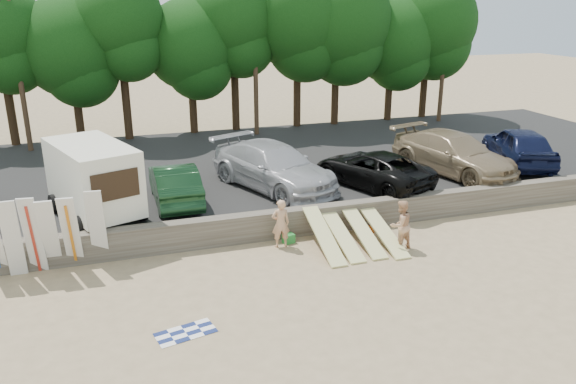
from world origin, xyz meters
The scene contains 25 objects.
ground centered at (0.00, 0.00, 0.00)m, with size 120.00×120.00×0.00m, color tan.
seawall centered at (0.00, 3.00, 0.50)m, with size 44.00×0.50×1.00m, color #6B6356.
parking_lot centered at (0.00, 10.50, 0.35)m, with size 44.00×14.50×0.70m, color #282828.
treeline centered at (2.02, 17.46, 6.54)m, with size 33.06×6.49×9.46m.
utility_poles centered at (2.00, 16.00, 5.43)m, with size 25.80×0.26×9.00m.
box_trailer centered at (-6.75, 5.19, 2.18)m, with size 3.40×4.61×2.65m.
car_1 centered at (-3.91, 5.86, 1.45)m, with size 1.59×4.55×1.50m, color #123319.
car_2 centered at (0.15, 6.36, 1.60)m, with size 2.53×6.23×1.81m, color #ACABB1.
car_3 centered at (4.15, 5.40, 1.43)m, with size 2.42×5.25×1.46m, color black.
car_4 centered at (8.34, 5.91, 1.59)m, with size 2.49×6.12×1.78m, color #8D785A.
car_5 centered at (11.97, 6.14, 1.60)m, with size 2.13×5.30×1.80m, color black.
surfboard_upright_1 centered at (-9.12, 2.46, 1.28)m, with size 0.50×0.06×2.60m, color silver.
surfboard_upright_2 centered at (-8.58, 2.56, 1.28)m, with size 0.50×0.06×2.60m, color silver.
surfboard_upright_3 centered at (-8.12, 2.51, 1.25)m, with size 0.50×0.06×2.60m, color silver.
surfboard_upright_4 centered at (-7.49, 2.51, 1.26)m, with size 0.50×0.06×2.60m, color silver.
surfboard_upright_5 centered at (-6.71, 2.64, 1.28)m, with size 0.50×0.06×2.60m, color silver.
surfboard_low_0 centered at (0.46, 1.47, 0.54)m, with size 0.56×3.00×0.07m, color #D8D388.
surfboard_low_1 centered at (1.15, 1.55, 0.44)m, with size 0.56×3.00×0.07m, color #D8D388.
surfboard_low_2 centered at (1.94, 1.58, 0.46)m, with size 0.56×3.00×0.07m, color #D8D388.
surfboard_low_3 centered at (2.67, 1.39, 0.41)m, with size 0.56×3.00×0.07m, color #D8D388.
beachgoer_a centered at (-0.84, 2.17, 0.86)m, with size 0.62×0.41×1.71m, color tan.
beachgoer_b centered at (2.95, 0.77, 0.87)m, with size 0.84×0.66×1.74m, color tan.
cooler centered at (-0.49, 2.40, 0.16)m, with size 0.38×0.30×0.32m, color #258834.
gear_bag centered at (2.64, 2.40, 0.11)m, with size 0.30×0.25×0.22m, color #CA5717.
beach_towel centered at (-4.71, -2.12, 0.01)m, with size 1.50×1.50×0.00m, color white.
Camera 1 is at (-6.03, -14.66, 8.04)m, focal length 35.00 mm.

